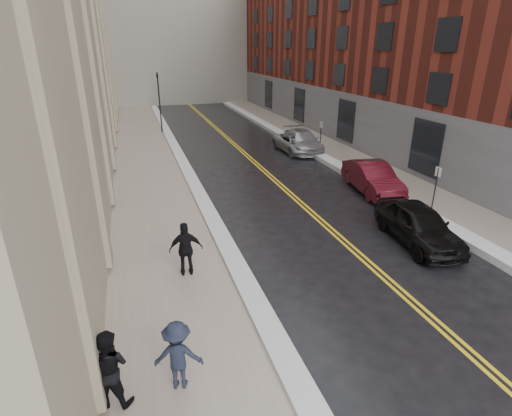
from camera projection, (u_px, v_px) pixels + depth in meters
ground at (385, 374)px, 9.60m from camera, size 160.00×160.00×0.00m
sidewalk_left at (151, 184)px, 22.46m from camera, size 4.00×64.00×0.15m
sidewalk_right at (362, 164)px, 26.18m from camera, size 3.00×64.00×0.15m
lane_stripe_a at (266, 174)px, 24.38m from camera, size 0.12×64.00×0.01m
lane_stripe_b at (270, 174)px, 24.45m from camera, size 0.12×64.00×0.01m
snow_ridge_left at (191, 179)px, 23.07m from camera, size 0.70×60.80×0.26m
snow_ridge_right at (336, 165)px, 25.64m from camera, size 0.85×60.80×0.30m
building_right at (421, 22)px, 31.31m from camera, size 14.00×50.00×18.00m
traffic_signal at (159, 98)px, 34.20m from camera, size 0.18×0.15×5.20m
parking_sign_near at (436, 185)px, 18.33m from camera, size 0.06×0.35×2.23m
parking_sign_far at (321, 134)px, 28.92m from camera, size 0.06×0.35×2.23m
car_black at (418, 224)px, 15.73m from camera, size 2.38×4.77×1.56m
car_maroon at (372, 178)px, 21.18m from camera, size 2.30×4.97×1.58m
car_silver_near at (302, 141)px, 29.47m from camera, size 2.61×5.31×1.49m
car_silver_far at (296, 143)px, 29.23m from camera, size 2.35×4.73×1.29m
pedestrian_a at (109, 368)px, 8.36m from camera, size 1.09×0.99×1.83m
pedestrian_b at (178, 355)px, 8.81m from camera, size 1.22×0.89×1.69m
pedestrian_c at (186, 249)px, 13.18m from camera, size 1.14×0.55×1.88m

